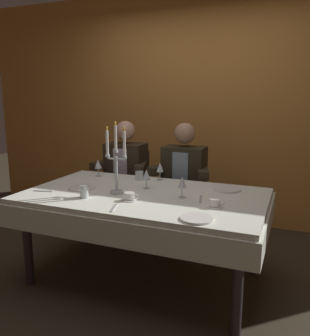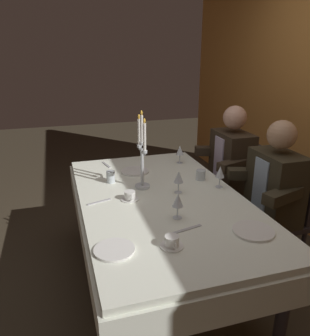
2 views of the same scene
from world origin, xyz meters
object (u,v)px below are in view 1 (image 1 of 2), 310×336
(seated_diner_0, at_px, (126,167))
(wine_glass_0, at_px, (182,183))
(water_tumbler_1, at_px, (139,176))
(coffee_cup_1, at_px, (215,203))
(seated_diner_1, at_px, (184,172))
(wine_glass_1, at_px, (160,168))
(water_tumbler_0, at_px, (84,192))
(dinner_plate_0, at_px, (83,188))
(wine_glass_3, at_px, (146,175))
(dining_table, at_px, (144,207))
(dinner_plate_1, at_px, (197,219))
(candelabra, at_px, (116,165))
(dinner_plate_2, at_px, (227,189))
(coffee_cup_0, at_px, (129,197))
(wine_glass_2, at_px, (98,164))

(seated_diner_0, bearing_deg, wine_glass_0, -43.98)
(water_tumbler_1, xyz_separation_m, coffee_cup_1, (0.82, -0.53, -0.01))
(seated_diner_0, height_order, seated_diner_1, same)
(coffee_cup_1, bearing_deg, water_tumbler_1, 147.19)
(seated_diner_1, bearing_deg, wine_glass_0, -73.77)
(wine_glass_0, xyz_separation_m, water_tumbler_1, (-0.54, 0.40, -0.07))
(wine_glass_1, xyz_separation_m, water_tumbler_0, (-0.33, -0.76, -0.07))
(dinner_plate_0, xyz_separation_m, coffee_cup_1, (1.14, -0.08, 0.02))
(water_tumbler_0, bearing_deg, wine_glass_3, 52.33)
(dining_table, height_order, wine_glass_0, wine_glass_0)
(water_tumbler_1, distance_m, seated_diner_0, 0.62)
(dinner_plate_1, bearing_deg, water_tumbler_0, 171.39)
(dinner_plate_1, bearing_deg, candelabra, 155.35)
(candelabra, distance_m, wine_glass_0, 0.54)
(dining_table, xyz_separation_m, seated_diner_1, (0.06, 0.89, 0.11))
(candelabra, xyz_separation_m, seated_diner_1, (0.26, 0.97, -0.24))
(candelabra, distance_m, coffee_cup_1, 0.83)
(dinner_plate_0, height_order, dinner_plate_2, same)
(dinner_plate_1, bearing_deg, seated_diner_0, 131.38)
(dinner_plate_0, xyz_separation_m, dinner_plate_1, (1.09, -0.37, 0.00))
(candelabra, relative_size, wine_glass_1, 3.50)
(dinner_plate_0, distance_m, coffee_cup_1, 1.15)
(dining_table, height_order, dinner_plate_0, dinner_plate_0)
(coffee_cup_0, bearing_deg, dinner_plate_0, 162.89)
(wine_glass_0, bearing_deg, seated_diner_0, 136.02)
(candelabra, xyz_separation_m, water_tumbler_1, (-0.02, 0.48, -0.19))
(wine_glass_3, relative_size, coffee_cup_1, 1.24)
(water_tumbler_0, bearing_deg, dining_table, 38.15)
(dining_table, bearing_deg, wine_glass_1, 95.43)
(wine_glass_0, relative_size, wine_glass_3, 1.00)
(wine_glass_0, distance_m, coffee_cup_1, 0.33)
(dinner_plate_2, xyz_separation_m, coffee_cup_1, (0.01, -0.49, 0.02))
(dinner_plate_2, distance_m, wine_glass_3, 0.68)
(wine_glass_0, relative_size, wine_glass_2, 1.00)
(wine_glass_0, height_order, seated_diner_1, seated_diner_1)
(wine_glass_0, distance_m, water_tumbler_0, 0.75)
(candelabra, height_order, wine_glass_3, candelabra)
(wine_glass_0, distance_m, wine_glass_1, 0.59)
(candelabra, distance_m, seated_diner_1, 1.03)
(wine_glass_0, xyz_separation_m, water_tumbler_0, (-0.69, -0.29, -0.07))
(wine_glass_1, bearing_deg, dining_table, -84.57)
(dinner_plate_2, xyz_separation_m, seated_diner_0, (-1.20, 0.54, -0.01))
(dinner_plate_1, bearing_deg, coffee_cup_0, 159.84)
(seated_diner_0, bearing_deg, wine_glass_3, -52.84)
(water_tumbler_1, distance_m, coffee_cup_1, 0.98)
(candelabra, height_order, coffee_cup_0, candelabra)
(wine_glass_1, relative_size, water_tumbler_1, 2.05)
(dinner_plate_2, xyz_separation_m, wine_glass_1, (-0.64, 0.12, 0.11))
(dinner_plate_1, xyz_separation_m, seated_diner_0, (-1.16, 1.32, -0.01))
(wine_glass_2, bearing_deg, coffee_cup_0, -43.63)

